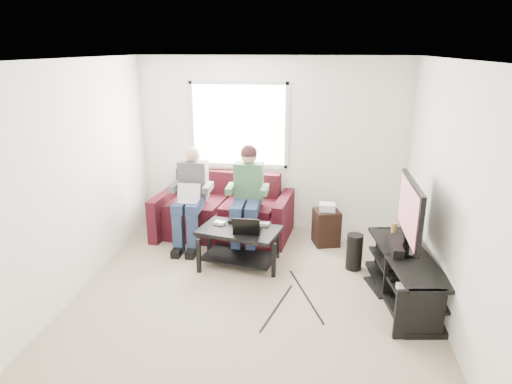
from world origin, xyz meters
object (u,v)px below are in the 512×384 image
at_px(sofa, 224,214).
at_px(tv_stand, 405,278).
at_px(tv, 410,212).
at_px(subwoofer, 354,252).
at_px(coffee_table, 239,238).
at_px(end_table, 326,226).

height_order(sofa, tv_stand, sofa).
bearing_deg(sofa, tv_stand, -32.67).
distance_m(tv, subwoofer, 1.06).
bearing_deg(coffee_table, sofa, 112.13).
relative_size(tv, subwoofer, 2.37).
bearing_deg(end_table, sofa, 174.55).
xyz_separation_m(coffee_table, tv_stand, (1.97, -0.56, -0.13)).
bearing_deg(sofa, subwoofer, -25.29).
xyz_separation_m(subwoofer, end_table, (-0.34, 0.73, 0.04)).
height_order(coffee_table, tv, tv).
distance_m(coffee_table, tv_stand, 2.06).
height_order(sofa, tv, tv).
bearing_deg(end_table, subwoofer, -64.85).
distance_m(tv_stand, tv, 0.76).
xyz_separation_m(tv_stand, end_table, (-0.85, 1.37, 0.04)).
bearing_deg(sofa, tv, -30.94).
bearing_deg(coffee_table, end_table, 35.93).
height_order(coffee_table, end_table, end_table).
xyz_separation_m(coffee_table, end_table, (1.12, 0.81, -0.10)).
bearing_deg(tv, end_table, 123.82).
xyz_separation_m(sofa, end_table, (1.51, -0.14, -0.06)).
relative_size(sofa, tv_stand, 1.23).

